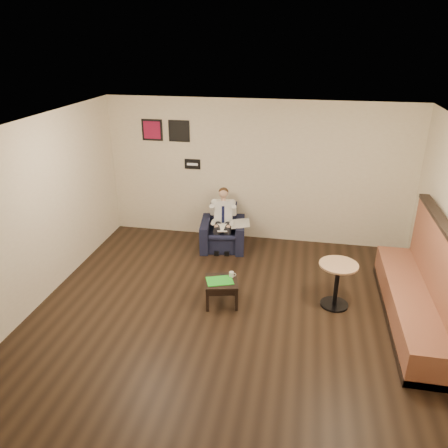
% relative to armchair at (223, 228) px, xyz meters
% --- Properties ---
extents(ground, '(6.00, 6.00, 0.00)m').
position_rel_armchair_xyz_m(ground, '(0.57, -2.42, -0.41)').
color(ground, black).
rests_on(ground, ground).
extents(wall_back, '(6.00, 0.02, 2.80)m').
position_rel_armchair_xyz_m(wall_back, '(0.57, 0.58, 0.99)').
color(wall_back, '#F1E4C5').
rests_on(wall_back, ground).
extents(wall_front, '(6.00, 0.02, 2.80)m').
position_rel_armchair_xyz_m(wall_front, '(0.57, -5.42, 0.99)').
color(wall_front, '#F1E4C5').
rests_on(wall_front, ground).
extents(wall_left, '(0.02, 6.00, 2.80)m').
position_rel_armchair_xyz_m(wall_left, '(-2.43, -2.42, 0.99)').
color(wall_left, '#F1E4C5').
rests_on(wall_left, ground).
extents(ceiling, '(6.00, 6.00, 0.02)m').
position_rel_armchair_xyz_m(ceiling, '(0.57, -2.42, 2.39)').
color(ceiling, white).
rests_on(ceiling, wall_back).
extents(seating_sign, '(0.32, 0.02, 0.20)m').
position_rel_armchair_xyz_m(seating_sign, '(-0.73, 0.56, 1.09)').
color(seating_sign, black).
rests_on(seating_sign, wall_back).
extents(art_print_left, '(0.42, 0.03, 0.42)m').
position_rel_armchair_xyz_m(art_print_left, '(-1.53, 0.56, 1.74)').
color(art_print_left, maroon).
rests_on(art_print_left, wall_back).
extents(art_print_right, '(0.42, 0.03, 0.42)m').
position_rel_armchair_xyz_m(art_print_right, '(-0.98, 0.56, 1.74)').
color(art_print_right, black).
rests_on(art_print_right, wall_back).
extents(armchair, '(0.94, 0.94, 0.81)m').
position_rel_armchair_xyz_m(armchair, '(0.00, 0.00, 0.00)').
color(armchair, black).
rests_on(armchair, ground).
extents(seated_man, '(0.63, 0.86, 1.11)m').
position_rel_armchair_xyz_m(seated_man, '(0.01, -0.11, 0.15)').
color(seated_man, silver).
rests_on(seated_man, armchair).
extents(lap_papers, '(0.23, 0.30, 0.01)m').
position_rel_armchair_xyz_m(lap_papers, '(0.03, -0.19, 0.09)').
color(lap_papers, white).
rests_on(lap_papers, seated_man).
extents(newspaper, '(0.43, 0.50, 0.01)m').
position_rel_armchair_xyz_m(newspaper, '(0.35, -0.04, 0.15)').
color(newspaper, silver).
rests_on(newspaper, armchair).
extents(side_table, '(0.59, 0.59, 0.40)m').
position_rel_armchair_xyz_m(side_table, '(0.35, -1.94, -0.21)').
color(side_table, black).
rests_on(side_table, ground).
extents(green_folder, '(0.48, 0.41, 0.01)m').
position_rel_armchair_xyz_m(green_folder, '(0.33, -1.96, 0.00)').
color(green_folder, green).
rests_on(green_folder, side_table).
extents(coffee_mug, '(0.09, 0.09, 0.08)m').
position_rel_armchair_xyz_m(coffee_mug, '(0.49, -1.80, 0.04)').
color(coffee_mug, white).
rests_on(coffee_mug, side_table).
extents(smartphone, '(0.13, 0.07, 0.01)m').
position_rel_armchair_xyz_m(smartphone, '(0.37, -1.79, -0.00)').
color(smartphone, black).
rests_on(smartphone, side_table).
extents(banquette, '(0.68, 2.87, 1.47)m').
position_rel_armchair_xyz_m(banquette, '(3.16, -1.87, 0.33)').
color(banquette, brown).
rests_on(banquette, ground).
extents(cafe_table, '(0.65, 0.65, 0.73)m').
position_rel_armchair_xyz_m(cafe_table, '(2.09, -1.67, -0.04)').
color(cafe_table, tan).
rests_on(cafe_table, ground).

